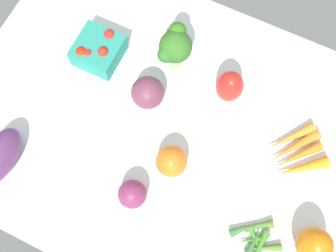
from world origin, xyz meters
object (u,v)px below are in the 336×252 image
(red_onion_near_basket, at_px, (148,93))
(red_onion_center, at_px, (132,194))
(broccoli_head, at_px, (175,46))
(okra_pile, at_px, (256,238))
(bell_pepper_red, at_px, (230,86))
(bell_pepper_orange, at_px, (314,245))
(heirloom_tomato_orange, at_px, (172,161))
(berry_basket, at_px, (98,50))
(carrot_bunch, at_px, (296,153))

(red_onion_near_basket, bearing_deg, red_onion_center, 108.45)
(broccoli_head, distance_m, okra_pile, 0.48)
(bell_pepper_red, relative_size, red_onion_center, 1.53)
(bell_pepper_orange, xyz_separation_m, okra_pile, (0.11, 0.03, -0.04))
(bell_pepper_orange, relative_size, bell_pepper_red, 0.96)
(bell_pepper_red, height_order, red_onion_center, bell_pepper_red)
(bell_pepper_orange, height_order, broccoli_head, broccoli_head)
(heirloom_tomato_orange, bearing_deg, red_onion_center, 65.98)
(red_onion_near_basket, bearing_deg, berry_basket, -17.56)
(carrot_bunch, height_order, heirloom_tomato_orange, heirloom_tomato_orange)
(berry_basket, relative_size, bell_pepper_red, 1.09)
(broccoli_head, xyz_separation_m, okra_pile, (-0.35, 0.32, -0.07))
(heirloom_tomato_orange, distance_m, okra_pile, 0.25)
(broccoli_head, relative_size, red_onion_center, 1.90)
(heirloom_tomato_orange, relative_size, bell_pepper_red, 0.73)
(okra_pile, bearing_deg, red_onion_center, 6.93)
(bell_pepper_red, bearing_deg, broccoli_head, -8.87)
(bell_pepper_orange, bearing_deg, okra_pile, 16.77)
(heirloom_tomato_orange, xyz_separation_m, bell_pepper_red, (-0.05, -0.22, 0.01))
(broccoli_head, distance_m, bell_pepper_red, 0.16)
(berry_basket, xyz_separation_m, red_onion_center, (-0.24, 0.29, 0.00))
(berry_basket, bearing_deg, red_onion_center, 130.46)
(red_onion_near_basket, relative_size, berry_basket, 0.74)
(berry_basket, bearing_deg, bell_pepper_red, -172.66)
(bell_pepper_orange, height_order, heirloom_tomato_orange, bell_pepper_orange)
(carrot_bunch, xyz_separation_m, red_onion_center, (0.30, 0.26, 0.02))
(carrot_bunch, bearing_deg, bell_pepper_red, -19.24)
(bell_pepper_orange, height_order, red_onion_center, bell_pepper_orange)
(bell_pepper_orange, relative_size, okra_pile, 0.78)
(broccoli_head, distance_m, red_onion_center, 0.36)
(red_onion_near_basket, height_order, berry_basket, red_onion_near_basket)
(bell_pepper_red, bearing_deg, heirloom_tomato_orange, 78.26)
(red_onion_near_basket, relative_size, okra_pile, 0.65)
(carrot_bunch, relative_size, okra_pile, 1.35)
(carrot_bunch, distance_m, bell_pepper_red, 0.22)
(broccoli_head, bearing_deg, carrot_bunch, 165.14)
(carrot_bunch, relative_size, bell_pepper_red, 1.67)
(broccoli_head, xyz_separation_m, red_onion_center, (-0.06, 0.35, -0.05))
(heirloom_tomato_orange, xyz_separation_m, red_onion_near_basket, (0.13, -0.13, 0.00))
(bell_pepper_orange, bearing_deg, berry_basket, -18.64)
(heirloom_tomato_orange, bearing_deg, bell_pepper_orange, 174.06)
(carrot_bunch, relative_size, bell_pepper_orange, 1.74)
(carrot_bunch, relative_size, red_onion_center, 2.56)
(carrot_bunch, relative_size, broccoli_head, 1.34)
(carrot_bunch, xyz_separation_m, bell_pepper_red, (0.21, -0.07, 0.04))
(carrot_bunch, distance_m, red_onion_center, 0.40)
(carrot_bunch, xyz_separation_m, broccoli_head, (0.36, -0.10, 0.07))
(heirloom_tomato_orange, bearing_deg, carrot_bunch, -148.94)
(carrot_bunch, relative_size, heirloom_tomato_orange, 2.28)
(broccoli_head, relative_size, red_onion_near_basket, 1.54)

